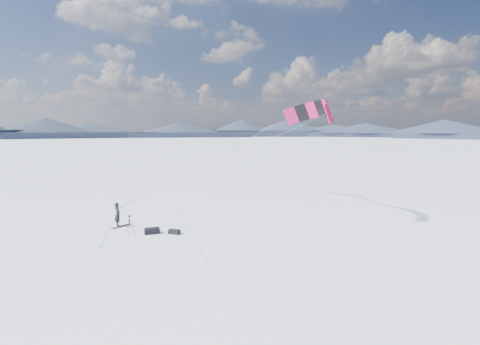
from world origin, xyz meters
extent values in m
plane|color=white|center=(0.00, 0.00, 0.00)|extent=(1800.00, 1800.00, 0.00)
cube|color=#1C2536|center=(188.09, 258.89, 2.29)|extent=(147.80, 124.57, 4.57)
cone|color=#1C2536|center=(188.09, 258.89, 4.57)|extent=(89.40, 89.40, 8.00)
cube|color=#1C2536|center=(98.89, 304.34, 2.29)|extent=(156.56, 89.15, 4.57)
cone|color=#1C2536|center=(98.89, 304.34, 4.57)|extent=(80.64, 80.64, 8.00)
cube|color=#1C2536|center=(0.00, 320.00, 2.29)|extent=(150.00, 45.00, 4.57)
cone|color=#1C2536|center=(0.00, 320.00, 4.57)|extent=(64.00, 64.00, 8.00)
cube|color=#1C2536|center=(-98.89, 304.34, 2.29)|extent=(156.56, 89.15, 4.57)
cone|color=#1C2536|center=(-98.89, 304.34, 4.57)|extent=(80.64, 80.64, 8.00)
cube|color=#ABBED9|center=(-5.00, -4.00, 0.00)|extent=(6.00, 0.12, 0.01)
cube|color=#ABBED9|center=(-3.30, -1.70, 0.00)|extent=(3.52, 7.29, 0.01)
cube|color=#ABBED9|center=(-1.60, 0.60, 0.00)|extent=(6.45, 7.79, 0.01)
cube|color=#ABBED9|center=(0.10, 2.90, 0.00)|extent=(11.66, 3.07, 0.01)
imported|color=black|center=(-1.24, 1.87, 0.00)|extent=(0.58, 0.72, 1.70)
cube|color=maroon|center=(-1.00, 1.74, 0.02)|extent=(1.31, 1.24, 0.04)
cylinder|color=black|center=(-0.10, -0.24, 0.54)|extent=(0.36, 0.17, 1.08)
cylinder|color=black|center=(-0.40, -0.20, 0.54)|extent=(0.32, 0.25, 1.08)
cylinder|color=black|center=(-0.28, -0.48, 0.54)|extent=(0.07, 0.38, 1.08)
cylinder|color=black|center=(-0.26, -0.30, 0.91)|extent=(0.03, 0.03, 0.34)
cube|color=black|center=(-0.26, -0.30, 1.13)|extent=(0.09, 0.09, 0.05)
cube|color=black|center=(-0.26, -0.30, 1.22)|extent=(0.15, 0.13, 0.10)
cylinder|color=black|center=(-0.26, -0.22, 1.22)|extent=(0.07, 0.10, 0.07)
cube|color=black|center=(1.14, -0.44, 0.18)|extent=(1.02, 0.58, 0.36)
cylinder|color=black|center=(1.14, -0.44, 0.39)|extent=(0.92, 0.21, 0.09)
cube|color=black|center=(2.55, -0.84, 0.14)|extent=(0.83, 0.68, 0.28)
cylinder|color=black|center=(2.55, -0.84, 0.30)|extent=(0.66, 0.42, 0.09)
cube|color=#CE1457|center=(13.98, 0.51, 8.00)|extent=(1.30, 0.93, 1.67)
cube|color=black|center=(14.52, 1.41, 8.27)|extent=(1.08, 1.08, 1.58)
cube|color=#CE1457|center=(14.80, 2.46, 8.45)|extent=(0.83, 1.15, 1.47)
cube|color=black|center=(14.82, 3.59, 8.51)|extent=(0.79, 1.15, 1.36)
cube|color=#CE1457|center=(14.57, 4.68, 8.45)|extent=(1.04, 1.11, 1.47)
cube|color=black|center=(14.06, 5.65, 8.27)|extent=(1.26, 0.99, 1.58)
cube|color=#CE1457|center=(13.35, 6.41, 8.00)|extent=(1.44, 0.79, 1.67)
cylinder|color=#92919C|center=(6.37, 1.19, 4.66)|extent=(15.23, 1.38, 6.68)
cylinder|color=#92919C|center=(6.06, 4.14, 4.66)|extent=(14.61, 4.57, 6.68)
cylinder|color=black|center=(-1.24, 1.87, 1.33)|extent=(0.55, 0.09, 0.03)
camera|label=1|loc=(1.83, -23.30, 6.77)|focal=26.00mm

